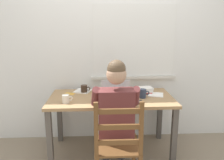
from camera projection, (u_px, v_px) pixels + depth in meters
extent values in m
plane|color=gray|center=(111.00, 151.00, 2.96)|extent=(8.00, 8.00, 0.00)
cube|color=silver|center=(110.00, 45.00, 3.11)|extent=(6.00, 0.04, 2.60)
cube|color=silver|center=(134.00, 41.00, 3.09)|extent=(1.10, 0.01, 0.95)
cube|color=beige|center=(133.00, 77.00, 3.19)|extent=(1.16, 0.06, 0.04)
cube|color=#9E7A51|center=(111.00, 98.00, 2.80)|extent=(1.47, 0.75, 0.03)
cube|color=#4C4742|center=(50.00, 140.00, 2.54)|extent=(0.06, 0.06, 0.68)
cube|color=#4C4742|center=(174.00, 137.00, 2.60)|extent=(0.06, 0.06, 0.68)
cube|color=#4C4742|center=(60.00, 117.00, 3.16)|extent=(0.06, 0.06, 0.68)
cube|color=#4C4742|center=(160.00, 115.00, 3.23)|extent=(0.06, 0.06, 0.68)
cube|color=brown|center=(116.00, 114.00, 2.26)|extent=(0.34, 0.20, 0.50)
sphere|color=tan|center=(116.00, 75.00, 2.17)|extent=(0.19, 0.19, 0.19)
sphere|color=brown|center=(116.00, 69.00, 2.16)|extent=(0.17, 0.17, 0.17)
cube|color=brown|center=(116.00, 69.00, 2.25)|extent=(0.13, 0.10, 0.01)
cylinder|color=#38383D|center=(107.00, 129.00, 2.51)|extent=(0.13, 0.40, 0.13)
cylinder|color=#38383D|center=(123.00, 129.00, 2.52)|extent=(0.13, 0.40, 0.13)
cylinder|color=#38383D|center=(106.00, 140.00, 2.76)|extent=(0.10, 0.10, 0.46)
cylinder|color=#38383D|center=(121.00, 140.00, 2.77)|extent=(0.10, 0.10, 0.46)
cylinder|color=brown|center=(95.00, 97.00, 2.31)|extent=(0.10, 0.25, 0.25)
cylinder|color=tan|center=(96.00, 99.00, 2.55)|extent=(0.07, 0.28, 0.07)
sphere|color=tan|center=(97.00, 95.00, 2.69)|extent=(0.08, 0.08, 0.08)
cylinder|color=brown|center=(136.00, 96.00, 2.33)|extent=(0.10, 0.25, 0.25)
cylinder|color=tan|center=(132.00, 99.00, 2.57)|extent=(0.07, 0.28, 0.07)
sphere|color=tan|center=(130.00, 95.00, 2.71)|extent=(0.08, 0.08, 0.08)
cube|color=brown|center=(117.00, 145.00, 2.21)|extent=(0.42, 0.42, 0.02)
cube|color=brown|center=(134.00, 156.00, 2.45)|extent=(0.04, 0.04, 0.44)
cube|color=brown|center=(97.00, 157.00, 2.43)|extent=(0.04, 0.04, 0.44)
cube|color=brown|center=(141.00, 129.00, 1.97)|extent=(0.04, 0.04, 0.48)
cube|color=brown|center=(96.00, 130.00, 1.95)|extent=(0.04, 0.04, 0.48)
cube|color=brown|center=(119.00, 142.00, 1.99)|extent=(0.36, 0.02, 0.04)
cube|color=brown|center=(119.00, 127.00, 1.96)|extent=(0.36, 0.02, 0.04)
cube|color=brown|center=(119.00, 111.00, 1.93)|extent=(0.36, 0.02, 0.04)
cube|color=#ADAFB2|center=(116.00, 102.00, 2.58)|extent=(0.33, 0.23, 0.02)
cube|color=silver|center=(116.00, 101.00, 2.58)|extent=(0.29, 0.17, 0.00)
cube|color=#ADAFB2|center=(115.00, 89.00, 2.69)|extent=(0.33, 0.05, 0.22)
cube|color=#4C515B|center=(115.00, 89.00, 2.69)|extent=(0.29, 0.04, 0.19)
ellipsoid|color=black|center=(140.00, 102.00, 2.56)|extent=(0.06, 0.10, 0.03)
cylinder|color=silver|center=(66.00, 99.00, 2.57)|extent=(0.08, 0.08, 0.09)
torus|color=silver|center=(70.00, 98.00, 2.57)|extent=(0.05, 0.01, 0.05)
cylinder|color=#38281E|center=(84.00, 89.00, 2.95)|extent=(0.08, 0.08, 0.10)
torus|color=#38281E|center=(88.00, 89.00, 2.95)|extent=(0.05, 0.01, 0.05)
cylinder|color=#2D384C|center=(143.00, 93.00, 2.75)|extent=(0.09, 0.09, 0.10)
torus|color=#2D384C|center=(147.00, 93.00, 2.76)|extent=(0.05, 0.01, 0.05)
cube|color=#BC332D|center=(145.00, 93.00, 2.94)|extent=(0.18, 0.11, 0.02)
cube|color=white|center=(146.00, 90.00, 2.95)|extent=(0.15, 0.16, 0.03)
cube|color=white|center=(145.00, 88.00, 2.94)|extent=(0.20, 0.17, 0.02)
cube|color=gold|center=(111.00, 93.00, 2.95)|extent=(0.20, 0.13, 0.02)
cube|color=#38844C|center=(111.00, 90.00, 2.96)|extent=(0.15, 0.13, 0.03)
cube|color=#2D5B9E|center=(112.00, 88.00, 2.95)|extent=(0.16, 0.12, 0.02)
cube|color=white|center=(156.00, 95.00, 2.87)|extent=(0.22, 0.23, 0.01)
cube|color=white|center=(83.00, 91.00, 3.02)|extent=(0.24, 0.24, 0.01)
cube|color=gold|center=(70.00, 94.00, 2.93)|extent=(0.15, 0.12, 0.00)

